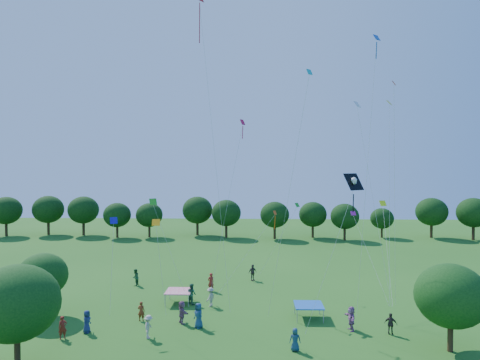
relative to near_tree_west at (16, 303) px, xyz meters
The scene contains 35 objects.
near_tree_west is the anchor object (origin of this frame).
near_tree_north 9.01m from the near_tree_west, 107.85° to the left, with size 3.87×3.87×5.01m.
near_tree_east 26.92m from the near_tree_west, ahead, with size 4.54×4.54×5.67m.
treeline 47.62m from the near_tree_west, 76.20° to the left, with size 88.01×8.77×6.77m.
tent_red_stripe 14.51m from the near_tree_west, 58.16° to the left, with size 2.20×2.20×1.10m.
tent_blue 20.52m from the near_tree_west, 25.48° to the left, with size 2.20×2.20×1.10m.
crowd_person_0 6.47m from the near_tree_west, 68.77° to the left, with size 0.79×0.43×1.61m, color navy.
crowd_person_1 9.90m from the near_tree_west, 55.25° to the left, with size 0.56×0.36×1.51m, color maroon.
crowd_person_2 17.67m from the near_tree_west, 82.70° to the left, with size 0.82×0.44×1.66m, color #214D2C.
crowd_person_3 15.60m from the near_tree_west, 47.42° to the left, with size 1.06×0.48×1.63m, color #AE9F8B.
crowd_person_4 24.65m from the near_tree_west, 13.56° to the left, with size 0.89×0.40×1.52m, color #382E2C.
crowd_person_5 22.26m from the near_tree_west, 16.80° to the left, with size 1.65×0.59×1.77m, color #9C5B96.
crowd_person_6 17.25m from the near_tree_west, ahead, with size 0.73×0.40×1.49m, color navy.
crowd_person_7 5.25m from the near_tree_west, 78.72° to the left, with size 0.59×0.38×1.57m, color maroon.
crowd_person_8 14.98m from the near_tree_west, 53.92° to the left, with size 0.88×0.47×1.78m, color #2A6344.
crowd_person_9 8.65m from the near_tree_west, 33.52° to the left, with size 1.06×0.47×1.62m, color #C1AF9A.
crowd_person_10 24.15m from the near_tree_west, 54.60° to the left, with size 0.99×0.45×1.69m, color #413834.
crowd_person_11 11.69m from the near_tree_west, 40.56° to the left, with size 1.60×0.57×1.72m, color #925579.
crowd_person_12 12.25m from the near_tree_west, 33.09° to the left, with size 0.91×0.49×1.84m, color navy.
crowd_person_13 18.77m from the near_tree_west, 57.61° to the left, with size 0.66×0.42×1.75m, color maroon.
pirate_kite 21.79m from the near_tree_west, ahead, with size 3.87×1.46×10.19m.
red_high_kite 21.37m from the near_tree_west, 40.14° to the left, with size 2.94×3.38×24.12m.
small_kite_0 19.40m from the near_tree_west, 43.67° to the left, with size 2.84×3.11×14.68m.
small_kite_1 26.60m from the near_tree_west, 15.94° to the left, with size 1.14×2.18×16.69m.
small_kite_2 29.25m from the near_tree_west, 28.13° to the left, with size 1.53×7.07×7.49m.
small_kite_3 24.62m from the near_tree_west, 44.07° to the left, with size 3.94×0.52×7.05m.
small_kite_4 8.56m from the near_tree_west, 64.90° to the left, with size 0.74×2.58×6.74m.
small_kite_5 26.43m from the near_tree_west, 28.31° to the left, with size 1.75×5.88×6.63m.
small_kite_6 27.93m from the near_tree_west, 26.72° to the left, with size 2.01×5.07×16.20m.
small_kite_7 18.89m from the near_tree_west, ahead, with size 2.56×4.09×16.52m.
small_kite_8 18.58m from the near_tree_west, 36.01° to the left, with size 4.99×1.38×6.94m.
small_kite_9 9.68m from the near_tree_west, 38.89° to the left, with size 1.06×0.51×6.83m.
small_kite_10 30.03m from the near_tree_west, 25.56° to the left, with size 1.81×5.81×16.40m.
small_kite_11 13.63m from the near_tree_west, 63.95° to the left, with size 3.11×0.81×7.85m.
small_kite_12 25.96m from the near_tree_west, 14.28° to the left, with size 1.51×0.55×19.79m.
Camera 1 is at (1.03, -15.36, 12.03)m, focal length 32.00 mm.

